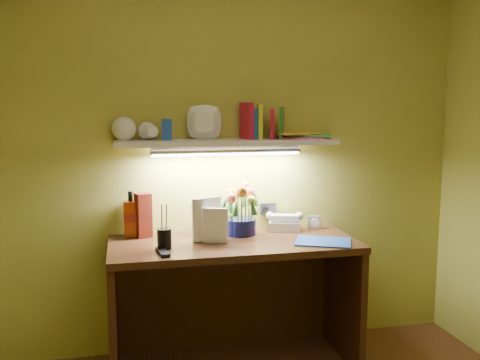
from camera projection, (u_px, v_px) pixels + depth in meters
name	position (u px, v px, depth m)	size (l,w,h in m)	color
desk	(234.00, 304.00, 3.09)	(1.40, 0.60, 0.75)	#35170E
flower_bouquet	(240.00, 207.00, 3.17)	(0.21, 0.21, 0.34)	#0C0F36
telephone	(284.00, 221.00, 3.29)	(0.19, 0.14, 0.11)	beige
desk_clock	(314.00, 222.00, 3.34)	(0.08, 0.04, 0.08)	#BDBCC1
whisky_bottle	(131.00, 214.00, 3.14)	(0.07, 0.07, 0.27)	#B23C10
whisky_box	(143.00, 215.00, 3.11)	(0.08, 0.08, 0.26)	#61180C
pen_cup	(164.00, 232.00, 2.86)	(0.08, 0.08, 0.19)	black
art_card	(208.00, 218.00, 3.18)	(0.20, 0.04, 0.20)	white
tv_remote	(163.00, 252.00, 2.78)	(0.04, 0.16, 0.02)	black
blue_folder	(323.00, 242.00, 3.01)	(0.30, 0.22, 0.01)	blue
desk_book_a	(193.00, 221.00, 2.97)	(0.19, 0.02, 0.25)	white
desk_book_b	(202.00, 225.00, 2.99)	(0.15, 0.02, 0.20)	white
wall_shelf	(223.00, 136.00, 3.12)	(1.32, 0.28, 0.25)	white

